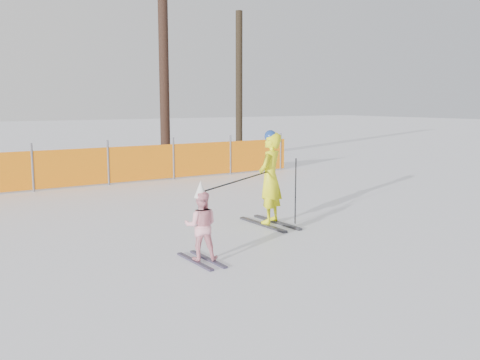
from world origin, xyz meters
The scene contains 6 objects.
ground centered at (0.00, 0.00, 0.00)m, with size 120.00×120.00×0.00m, color white.
adult centered at (1.03, 1.05, 0.89)m, with size 0.74×1.40×1.78m.
child centered at (-1.19, -0.29, 0.54)m, with size 0.61×0.99×1.18m.
ski_poles centered at (0.46, 0.54, 0.88)m, with size 2.59×1.23×1.25m.
safety_fence centered at (-1.76, 7.39, 0.56)m, with size 16.18×0.06×1.25m.
tree_trunks centered at (4.79, 10.85, 3.15)m, with size 4.15×1.39×6.54m.
Camera 1 is at (-4.85, -6.87, 2.30)m, focal length 40.00 mm.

